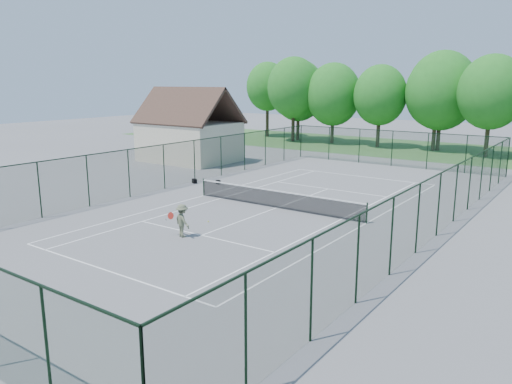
{
  "coord_description": "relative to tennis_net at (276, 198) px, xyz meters",
  "views": [
    {
      "loc": [
        15.14,
        -23.2,
        7.08
      ],
      "look_at": [
        0.0,
        -2.0,
        1.3
      ],
      "focal_mm": 35.0,
      "sensor_mm": 36.0,
      "label": 1
    }
  ],
  "objects": [
    {
      "name": "tree_line_far",
      "position": [
        0.0,
        30.0,
        5.42
      ],
      "size": [
        39.4,
        6.4,
        9.7
      ],
      "color": "#3B2E1E",
      "rests_on": "ground"
    },
    {
      "name": "sports_bag_b",
      "position": [
        -7.11,
        3.36,
        -0.44
      ],
      "size": [
        0.41,
        0.34,
        0.27
      ],
      "primitive_type": "cube",
      "rotation": [
        0.0,
        0.0,
        -0.42
      ],
      "color": "black",
      "rests_on": "ground"
    },
    {
      "name": "grass_far",
      "position": [
        0.0,
        30.0,
        -0.57
      ],
      "size": [
        80.0,
        16.0,
        0.01
      ],
      "primitive_type": "cube",
      "color": "#3F6E33",
      "rests_on": "ground"
    },
    {
      "name": "ground",
      "position": [
        0.0,
        0.0,
        -0.58
      ],
      "size": [
        140.0,
        140.0,
        0.0
      ],
      "primitive_type": "plane",
      "color": "slate",
      "rests_on": "ground"
    },
    {
      "name": "tennis_player",
      "position": [
        -0.58,
        -7.07,
        0.2
      ],
      "size": [
        2.14,
        0.93,
        1.56
      ],
      "color": "#5D6449",
      "rests_on": "ground"
    },
    {
      "name": "tennis_net",
      "position": [
        0.0,
        0.0,
        0.0
      ],
      "size": [
        11.08,
        0.08,
        1.1
      ],
      "color": "black",
      "rests_on": "ground"
    },
    {
      "name": "court_lines",
      "position": [
        0.0,
        0.0,
        -0.57
      ],
      "size": [
        11.05,
        23.85,
        0.01
      ],
      "color": "white",
      "rests_on": "ground"
    },
    {
      "name": "sports_bag_a",
      "position": [
        -8.65,
        2.56,
        -0.42
      ],
      "size": [
        0.46,
        0.39,
        0.32
      ],
      "primitive_type": "cube",
      "rotation": [
        0.0,
        0.0,
        -0.43
      ],
      "color": "black",
      "rests_on": "ground"
    },
    {
      "name": "fence_enclosure",
      "position": [
        0.0,
        0.0,
        0.98
      ],
      "size": [
        18.05,
        36.05,
        3.02
      ],
      "color": "#16331F",
      "rests_on": "ground"
    },
    {
      "name": "utility_building",
      "position": [
        -16.0,
        10.0,
        2.54
      ],
      "size": [
        8.6,
        6.27,
        6.63
      ],
      "color": "beige",
      "rests_on": "ground"
    }
  ]
}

